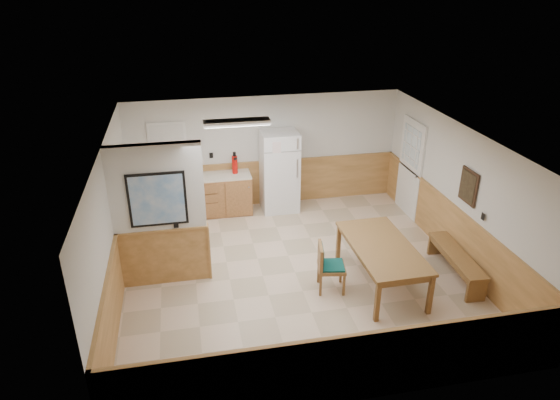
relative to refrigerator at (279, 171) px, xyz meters
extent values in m
plane|color=beige|center=(-0.24, -2.63, -0.90)|extent=(6.00, 6.00, 0.00)
cube|color=white|center=(-0.24, -2.63, 1.60)|extent=(6.00, 6.00, 0.02)
cube|color=silver|center=(-0.24, 0.37, 0.35)|extent=(6.00, 0.02, 2.50)
cube|color=silver|center=(2.76, -2.63, 0.35)|extent=(0.02, 6.00, 2.50)
cube|color=silver|center=(-3.24, -2.63, 0.35)|extent=(0.02, 6.00, 2.50)
cube|color=tan|center=(-0.24, 0.35, -0.40)|extent=(6.00, 0.04, 1.00)
cube|color=tan|center=(2.74, -2.63, -0.40)|extent=(0.04, 6.00, 1.00)
cube|color=tan|center=(-3.22, -2.63, -0.40)|extent=(0.04, 6.00, 1.00)
cube|color=silver|center=(-2.49, -2.43, 0.85)|extent=(1.50, 0.15, 1.50)
cube|color=tan|center=(-2.49, -2.43, -0.40)|extent=(1.50, 0.17, 1.00)
cube|color=black|center=(-2.49, -2.52, 0.70)|extent=(0.92, 0.03, 0.92)
cube|color=silver|center=(-2.49, -2.54, 0.70)|extent=(0.84, 0.01, 0.84)
cube|color=#AE6E3D|center=(-1.34, 0.05, -0.47)|extent=(1.40, 0.60, 0.86)
cube|color=#AE6E3D|center=(-2.81, 0.05, -0.47)|extent=(0.06, 0.60, 0.86)
cube|color=#AE6E3D|center=(-2.07, 0.05, -0.47)|extent=(0.06, 0.60, 0.86)
cube|color=beige|center=(-1.74, 0.05, -0.02)|extent=(2.20, 0.60, 0.04)
cube|color=beige|center=(-1.74, 0.35, 0.05)|extent=(2.20, 0.02, 0.10)
cube|color=white|center=(2.73, -0.73, 0.13)|extent=(0.05, 1.02, 2.15)
cube|color=white|center=(2.72, -0.73, 0.13)|extent=(0.04, 0.90, 2.05)
cube|color=silver|center=(2.69, -0.73, 0.65)|extent=(0.02, 0.76, 0.80)
cube|color=white|center=(-2.34, 0.35, 0.65)|extent=(0.80, 0.03, 1.00)
cube|color=silver|center=(-2.34, 0.34, 0.65)|extent=(0.70, 0.01, 0.90)
cube|color=#362215|center=(2.73, -2.93, 0.65)|extent=(0.03, 0.50, 0.60)
cube|color=black|center=(2.71, -2.93, 0.65)|extent=(0.01, 0.42, 0.52)
cube|color=white|center=(-1.04, -1.33, 1.55)|extent=(1.20, 0.30, 0.08)
cube|color=white|center=(-1.04, -1.33, 1.51)|extent=(1.15, 0.25, 0.01)
cube|color=white|center=(0.00, 0.00, 0.00)|extent=(0.80, 0.71, 1.80)
cube|color=silver|center=(0.32, -0.36, 0.74)|extent=(0.03, 0.02, 0.23)
cube|color=silver|center=(0.32, -0.36, 0.18)|extent=(0.03, 0.02, 0.42)
cube|color=brown|center=(1.10, -3.25, -0.17)|extent=(1.02, 2.00, 0.05)
cube|color=brown|center=(1.10, -3.25, -0.25)|extent=(0.92, 1.90, 0.10)
cube|color=brown|center=(0.68, -4.19, -0.55)|extent=(0.07, 0.07, 0.70)
cube|color=brown|center=(0.65, -2.32, -0.55)|extent=(0.07, 0.07, 0.70)
cube|color=brown|center=(1.55, -4.18, -0.55)|extent=(0.07, 0.07, 0.70)
cube|color=brown|center=(1.53, -2.31, -0.55)|extent=(0.07, 0.07, 0.70)
cube|color=brown|center=(2.50, -3.28, -0.47)|extent=(0.45, 1.64, 0.05)
cube|color=brown|center=(2.50, -4.04, -0.70)|extent=(0.34, 0.08, 0.40)
cube|color=brown|center=(2.50, -2.53, -0.70)|extent=(0.34, 0.08, 0.40)
cube|color=brown|center=(0.24, -3.23, -0.48)|extent=(0.52, 0.52, 0.06)
cube|color=#0D4543|center=(0.24, -3.23, -0.43)|extent=(0.47, 0.47, 0.03)
cube|color=brown|center=(0.05, -3.20, -0.25)|extent=(0.13, 0.45, 0.40)
cube|color=#0D4543|center=(-0.14, -3.16, -0.25)|extent=(0.09, 0.38, 0.34)
cube|color=brown|center=(0.01, -3.39, -0.70)|extent=(0.05, 0.05, 0.39)
cube|color=brown|center=(0.08, -3.01, -0.70)|extent=(0.05, 0.05, 0.39)
cube|color=brown|center=(0.39, -3.46, -0.70)|extent=(0.05, 0.05, 0.39)
cube|color=brown|center=(0.46, -3.08, -0.70)|extent=(0.05, 0.05, 0.39)
cylinder|color=#BE0F0A|center=(-0.96, 0.10, 0.20)|extent=(0.14, 0.14, 0.39)
cylinder|color=black|center=(-0.96, 0.10, 0.44)|extent=(0.07, 0.07, 0.09)
cylinder|color=#198C26|center=(-2.40, 0.00, 0.12)|extent=(0.07, 0.07, 0.23)
camera|label=1|loc=(-2.00, -9.98, 4.06)|focal=32.00mm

